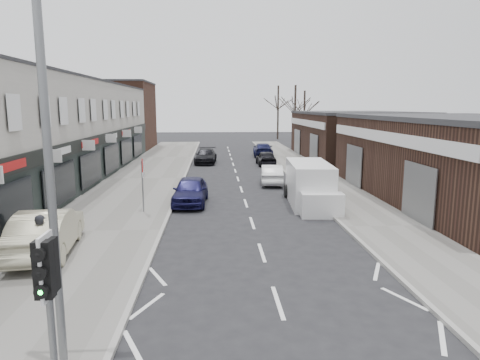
{
  "coord_description": "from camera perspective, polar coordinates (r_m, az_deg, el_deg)",
  "views": [
    {
      "loc": [
        -1.66,
        -8.74,
        5.23
      ],
      "look_at": [
        -0.76,
        6.47,
        2.6
      ],
      "focal_mm": 32.0,
      "sensor_mm": 36.0,
      "label": 1
    }
  ],
  "objects": [
    {
      "name": "ground",
      "position": [
        10.32,
        6.81,
        -20.73
      ],
      "size": [
        160.0,
        160.0,
        0.0
      ],
      "primitive_type": "plane",
      "color": "black",
      "rests_on": "ground"
    },
    {
      "name": "pavement_left",
      "position": [
        31.59,
        -12.61,
        0.13
      ],
      "size": [
        5.5,
        64.0,
        0.12
      ],
      "primitive_type": "cube",
      "color": "slate",
      "rests_on": "ground"
    },
    {
      "name": "pavement_right",
      "position": [
        32.04,
        10.04,
        0.36
      ],
      "size": [
        3.5,
        64.0,
        0.12
      ],
      "primitive_type": "cube",
      "color": "slate",
      "rests_on": "ground"
    },
    {
      "name": "shop_terrace_left",
      "position": [
        30.67,
        -26.22,
        5.65
      ],
      "size": [
        8.0,
        41.0,
        7.1
      ],
      "primitive_type": "cube",
      "color": "#BAB4AA",
      "rests_on": "ground"
    },
    {
      "name": "brick_block_far",
      "position": [
        55.04,
        -15.97,
        8.14
      ],
      "size": [
        8.0,
        10.0,
        8.0
      ],
      "primitive_type": "cube",
      "color": "#4B2C20",
      "rests_on": "ground"
    },
    {
      "name": "right_unit_near",
      "position": [
        26.96,
        28.36,
        2.27
      ],
      "size": [
        10.0,
        18.0,
        4.5
      ],
      "primitive_type": "cube",
      "color": "#382219",
      "rests_on": "ground"
    },
    {
      "name": "right_unit_far",
      "position": [
        45.13,
        14.99,
        5.67
      ],
      "size": [
        10.0,
        16.0,
        4.5
      ],
      "primitive_type": "cube",
      "color": "#382219",
      "rests_on": "ground"
    },
    {
      "name": "tree_far_a",
      "position": [
        57.97,
        7.25,
        4.54
      ],
      "size": [
        3.6,
        3.6,
        8.0
      ],
      "primitive_type": null,
      "color": "#382D26",
      "rests_on": "ground"
    },
    {
      "name": "tree_far_b",
      "position": [
        64.32,
        8.47,
        5.02
      ],
      "size": [
        3.6,
        3.6,
        7.5
      ],
      "primitive_type": null,
      "color": "#382D26",
      "rests_on": "ground"
    },
    {
      "name": "tree_far_c",
      "position": [
        69.69,
        5.03,
        5.45
      ],
      "size": [
        3.6,
        3.6,
        8.5
      ],
      "primitive_type": null,
      "color": "#382D26",
      "rests_on": "ground"
    },
    {
      "name": "traffic_light",
      "position": [
        7.79,
        -24.28,
        -12.3
      ],
      "size": [
        0.28,
        0.6,
        3.1
      ],
      "color": "slate",
      "rests_on": "pavement_left"
    },
    {
      "name": "street_lamp",
      "position": [
        8.46,
        -23.23,
        4.87
      ],
      "size": [
        2.23,
        0.22,
        8.0
      ],
      "color": "slate",
      "rests_on": "pavement_left"
    },
    {
      "name": "warning_sign",
      "position": [
        21.25,
        -12.82,
        1.35
      ],
      "size": [
        0.12,
        0.8,
        2.7
      ],
      "color": "slate",
      "rests_on": "pavement_left"
    },
    {
      "name": "white_van",
      "position": [
        23.15,
        9.3,
        -0.7
      ],
      "size": [
        2.37,
        5.92,
        2.26
      ],
      "rotation": [
        0.0,
        0.0,
        -0.07
      ],
      "color": "white",
      "rests_on": "ground"
    },
    {
      "name": "sedan_on_pavement",
      "position": [
        16.55,
        -24.35,
        -6.21
      ],
      "size": [
        2.27,
        5.01,
        1.59
      ],
      "primitive_type": "imported",
      "rotation": [
        0.0,
        0.0,
        3.26
      ],
      "color": "#B7B292",
      "rests_on": "pavement_left"
    },
    {
      "name": "pedestrian",
      "position": [
        15.16,
        -24.9,
        -7.39
      ],
      "size": [
        0.73,
        0.6,
        1.74
      ],
      "primitive_type": "imported",
      "rotation": [
        0.0,
        0.0,
        2.82
      ],
      "color": "black",
      "rests_on": "pavement_left"
    },
    {
      "name": "parked_car_left_a",
      "position": [
        23.27,
        -6.62,
        -1.41
      ],
      "size": [
        1.94,
        4.4,
        1.47
      ],
      "primitive_type": "imported",
      "rotation": [
        0.0,
        0.0,
        -0.05
      ],
      "color": "#15143F",
      "rests_on": "ground"
    },
    {
      "name": "parked_car_left_b",
      "position": [
        39.96,
        -4.58,
        3.21
      ],
      "size": [
        2.15,
        4.73,
        1.34
      ],
      "primitive_type": "imported",
      "rotation": [
        0.0,
        0.0,
        -0.06
      ],
      "color": "black",
      "rests_on": "ground"
    },
    {
      "name": "parked_car_right_a",
      "position": [
        29.22,
        4.26,
        0.77
      ],
      "size": [
        1.78,
        4.13,
        1.32
      ],
      "primitive_type": "imported",
      "rotation": [
        0.0,
        0.0,
        3.04
      ],
      "color": "silver",
      "rests_on": "ground"
    },
    {
      "name": "parked_car_right_b",
      "position": [
        38.46,
        3.48,
        2.94
      ],
      "size": [
        1.62,
        3.88,
        1.31
      ],
      "primitive_type": "imported",
      "rotation": [
        0.0,
        0.0,
        3.16
      ],
      "color": "black",
      "rests_on": "ground"
    },
    {
      "name": "parked_car_right_c",
      "position": [
        45.39,
        3.07,
        4.05
      ],
      "size": [
        2.28,
        4.97,
        1.41
      ],
      "primitive_type": "imported",
      "rotation": [
        0.0,
        0.0,
        3.08
      ],
      "color": "#13153B",
      "rests_on": "ground"
    }
  ]
}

